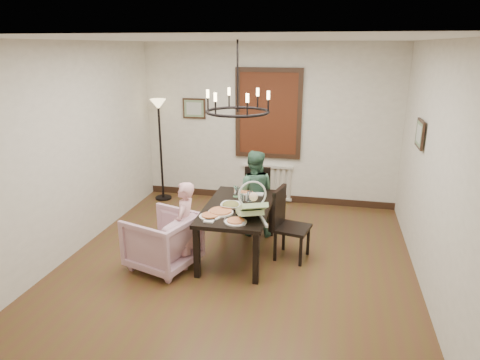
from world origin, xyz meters
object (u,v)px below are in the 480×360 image
at_px(armchair, 163,241).
at_px(baby_bouncer, 251,207).
at_px(elderly_woman, 185,232).
at_px(chair_far, 256,198).
at_px(chair_right, 293,224).
at_px(seated_man, 254,200).
at_px(floor_lamp, 161,152).
at_px(dining_table, 238,212).
at_px(drinking_glass, 241,199).

distance_m(armchair, baby_bouncer, 1.24).
xyz_separation_m(armchair, elderly_woman, (0.28, 0.07, 0.11)).
xyz_separation_m(chair_far, chair_right, (0.66, -0.94, 0.02)).
bearing_deg(seated_man, floor_lamp, -35.18).
relative_size(chair_right, floor_lamp, 0.54).
height_order(armchair, elderly_woman, elderly_woman).
bearing_deg(baby_bouncer, dining_table, 99.60).
bearing_deg(elderly_woman, dining_table, 126.66).
distance_m(dining_table, drinking_glass, 0.17).
height_order(dining_table, floor_lamp, floor_lamp).
height_order(chair_right, armchair, chair_right).
xyz_separation_m(chair_right, drinking_glass, (-0.70, 0.01, 0.29)).
bearing_deg(chair_right, elderly_woman, 123.77).
height_order(dining_table, chair_far, chair_far).
relative_size(drinking_glass, floor_lamp, 0.08).
xyz_separation_m(dining_table, baby_bouncer, (0.26, -0.42, 0.25)).
bearing_deg(floor_lamp, baby_bouncer, -47.17).
height_order(elderly_woman, seated_man, seated_man).
bearing_deg(seated_man, chair_right, 129.97).
relative_size(seated_man, baby_bouncer, 2.12).
relative_size(dining_table, chair_far, 1.66).
relative_size(chair_far, baby_bouncer, 1.83).
bearing_deg(floor_lamp, armchair, -67.56).
bearing_deg(drinking_glass, armchair, -145.81).
distance_m(armchair, seated_man, 1.58).
bearing_deg(seated_man, dining_table, 79.42).
height_order(baby_bouncer, floor_lamp, floor_lamp).
height_order(chair_far, baby_bouncer, baby_bouncer).
bearing_deg(dining_table, floor_lamp, 133.66).
xyz_separation_m(chair_far, drinking_glass, (-0.04, -0.93, 0.32)).
distance_m(baby_bouncer, drinking_glass, 0.55).
bearing_deg(armchair, seated_man, 160.83).
xyz_separation_m(dining_table, elderly_woman, (-0.58, -0.46, -0.15)).
xyz_separation_m(dining_table, chair_right, (0.73, 0.06, -0.14)).
height_order(dining_table, baby_bouncer, baby_bouncer).
height_order(elderly_woman, floor_lamp, floor_lamp).
xyz_separation_m(armchair, floor_lamp, (-0.99, 2.40, 0.54)).
xyz_separation_m(chair_right, baby_bouncer, (-0.46, -0.48, 0.39)).
bearing_deg(elderly_woman, chair_far, 154.27).
distance_m(seated_man, floor_lamp, 2.27).
bearing_deg(seated_man, chair_far, -92.12).
xyz_separation_m(chair_far, armchair, (-0.93, -1.54, -0.10)).
distance_m(elderly_woman, seated_man, 1.36).
bearing_deg(baby_bouncer, seated_man, 76.45).
bearing_deg(baby_bouncer, elderly_woman, 160.40).
bearing_deg(armchair, baby_bouncer, 113.51).
relative_size(dining_table, armchair, 1.93).
relative_size(dining_table, floor_lamp, 0.85).
relative_size(chair_right, drinking_glass, 6.85).
distance_m(chair_far, chair_right, 1.15).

